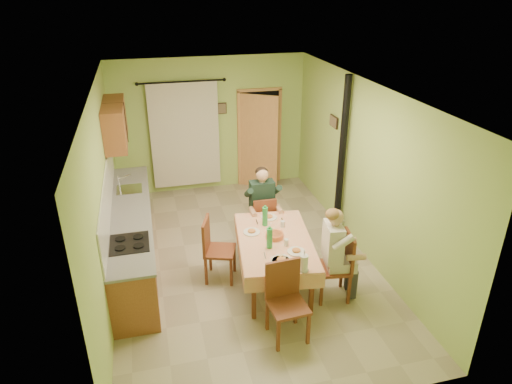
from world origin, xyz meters
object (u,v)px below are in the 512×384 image
object	(u,v)px
dining_table	(275,262)
man_right	(335,244)
stove_flue	(340,177)
chair_right	(333,279)
chair_far	(262,230)
chair_near	(287,317)
man_far	(262,199)
chair_left	(219,261)

from	to	relation	value
dining_table	man_right	world-z (taller)	man_right
stove_flue	dining_table	bearing A→B (deg)	-139.76
chair_right	man_right	size ratio (longest dim) A/B	0.73
chair_far	chair_right	xyz separation A→B (m)	(0.62, -1.59, 0.00)
chair_far	chair_near	world-z (taller)	chair_near
chair_right	stove_flue	bearing A→B (deg)	-16.61
chair_near	man_far	world-z (taller)	man_far
dining_table	stove_flue	size ratio (longest dim) A/B	0.67
chair_near	stove_flue	distance (m)	3.09
chair_near	stove_flue	size ratio (longest dim) A/B	0.37
chair_far	chair_right	world-z (taller)	chair_right
chair_near	chair_right	distance (m)	1.08
chair_far	stove_flue	xyz separation A→B (m)	(1.47, 0.24, 0.74)
man_far	chair_left	bearing A→B (deg)	-138.56
dining_table	stove_flue	distance (m)	2.16
chair_right	man_far	xyz separation A→B (m)	(-0.62, 1.60, 0.59)
chair_far	man_far	size ratio (longest dim) A/B	0.68
chair_right	stove_flue	xyz separation A→B (m)	(0.85, 1.83, 0.73)
man_far	chair_far	bearing A→B (deg)	-90.00
chair_far	man_far	bearing A→B (deg)	90.00
man_far	stove_flue	bearing A→B (deg)	9.09
man_right	chair_right	bearing A→B (deg)	-90.00
chair_far	stove_flue	bearing A→B (deg)	9.57
stove_flue	chair_far	bearing A→B (deg)	-170.71
chair_near	man_far	xyz separation A→B (m)	(0.26, 2.22, 0.59)
dining_table	chair_near	distance (m)	1.13
dining_table	chair_far	distance (m)	1.10
chair_left	man_far	size ratio (longest dim) A/B	0.72
dining_table	chair_near	xyz separation A→B (m)	(-0.16, -1.11, -0.09)
dining_table	chair_left	xyz separation A→B (m)	(-0.77, 0.34, -0.09)
man_far	stove_flue	size ratio (longest dim) A/B	0.50
chair_far	chair_left	bearing A→B (deg)	-139.03
chair_right	stove_flue	distance (m)	2.15
chair_far	chair_left	size ratio (longest dim) A/B	0.94
chair_right	man_far	bearing A→B (deg)	29.51
chair_left	dining_table	bearing A→B (deg)	85.01
dining_table	man_right	bearing A→B (deg)	-27.09
dining_table	chair_near	size ratio (longest dim) A/B	1.83
chair_left	man_far	world-z (taller)	man_far
chair_far	chair_left	world-z (taller)	chair_left
dining_table	chair_right	bearing A→B (deg)	-26.64
dining_table	man_far	distance (m)	1.22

